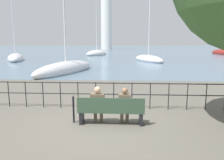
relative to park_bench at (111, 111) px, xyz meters
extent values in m
plane|color=#605B51|center=(0.00, 0.07, -0.44)|extent=(1000.00, 1000.00, 0.00)
cube|color=slate|center=(0.00, 158.11, -0.44)|extent=(600.00, 300.00, 0.01)
cube|color=#334C38|center=(0.00, 0.07, -0.02)|extent=(2.10, 0.45, 0.05)
cube|color=#334C38|center=(0.00, -0.14, 0.23)|extent=(2.10, 0.04, 0.45)
cube|color=black|center=(-0.95, 0.07, -0.24)|extent=(0.10, 0.41, 0.40)
cube|color=black|center=(0.95, 0.07, -0.24)|extent=(0.10, 0.41, 0.40)
cylinder|color=brown|center=(-0.53, 0.22, -0.22)|extent=(0.11, 0.11, 0.45)
cylinder|color=brown|center=(-0.33, 0.22, -0.22)|extent=(0.11, 0.11, 0.45)
cube|color=brown|center=(-0.43, 0.13, 0.06)|extent=(0.37, 0.26, 0.14)
cube|color=brown|center=(-0.43, 0.05, 0.28)|extent=(0.44, 0.24, 0.54)
sphere|color=tan|center=(-0.43, 0.05, 0.67)|extent=(0.21, 0.21, 0.21)
cylinder|color=brown|center=(0.34, 0.22, -0.22)|extent=(0.11, 0.11, 0.45)
cylinder|color=brown|center=(0.51, 0.22, -0.22)|extent=(0.11, 0.11, 0.45)
cube|color=brown|center=(0.43, 0.13, 0.06)|extent=(0.33, 0.26, 0.14)
cube|color=brown|center=(0.43, 0.05, 0.27)|extent=(0.38, 0.24, 0.53)
sphere|color=#846047|center=(0.43, 0.05, 0.65)|extent=(0.19, 0.19, 0.19)
cylinder|color=black|center=(-4.25, 1.71, 0.08)|extent=(0.04, 0.04, 1.05)
cylinder|color=black|center=(-3.54, 1.71, 0.08)|extent=(0.04, 0.04, 1.05)
cylinder|color=black|center=(-2.84, 1.71, 0.08)|extent=(0.04, 0.04, 1.05)
cylinder|color=black|center=(-2.13, 1.71, 0.08)|extent=(0.04, 0.04, 1.05)
cylinder|color=black|center=(-1.42, 1.71, 0.08)|extent=(0.04, 0.04, 1.05)
cylinder|color=black|center=(-0.71, 1.71, 0.08)|extent=(0.04, 0.04, 1.05)
cylinder|color=black|center=(0.00, 1.71, 0.08)|extent=(0.04, 0.04, 1.05)
cylinder|color=black|center=(0.71, 1.71, 0.08)|extent=(0.04, 0.04, 1.05)
cylinder|color=black|center=(1.42, 1.71, 0.08)|extent=(0.04, 0.04, 1.05)
cylinder|color=black|center=(2.13, 1.71, 0.08)|extent=(0.04, 0.04, 1.05)
cylinder|color=black|center=(2.84, 1.71, 0.08)|extent=(0.04, 0.04, 1.05)
cylinder|color=black|center=(3.54, 1.71, 0.08)|extent=(0.04, 0.04, 1.05)
cylinder|color=black|center=(0.00, 1.71, 0.58)|extent=(15.59, 0.04, 0.04)
cylinder|color=black|center=(0.00, 1.71, 0.13)|extent=(15.59, 0.04, 0.04)
cylinder|color=black|center=(-1.22, 0.09, -0.04)|extent=(0.06, 0.06, 0.81)
cone|color=black|center=(-1.22, 0.09, 0.42)|extent=(0.09, 0.09, 0.11)
ellipsoid|color=white|center=(-5.49, 38.95, -0.13)|extent=(5.01, 7.64, 1.55)
cylinder|color=silver|center=(-5.49, 38.95, 5.24)|extent=(0.14, 0.14, 9.82)
ellipsoid|color=silver|center=(3.70, 24.33, -0.19)|extent=(4.66, 7.57, 1.26)
cylinder|color=silver|center=(3.70, 24.33, 4.14)|extent=(0.14, 0.14, 7.90)
ellipsoid|color=maroon|center=(21.92, 44.16, -0.13)|extent=(2.09, 8.28, 1.59)
cylinder|color=silver|center=(21.92, 44.16, 5.76)|extent=(0.14, 0.14, 10.82)
ellipsoid|color=silver|center=(-15.82, 24.96, -0.15)|extent=(5.47, 8.88, 1.48)
cylinder|color=silver|center=(-15.82, 24.96, 4.18)|extent=(0.14, 0.14, 7.78)
ellipsoid|color=silver|center=(-4.69, 12.00, -0.16)|extent=(4.32, 8.72, 1.41)
cylinder|color=silver|center=(-4.69, 12.00, 3.91)|extent=(0.14, 0.14, 7.29)
cylinder|color=white|center=(-6.95, 80.30, 9.61)|extent=(4.25, 4.25, 20.11)
camera|label=1|loc=(0.43, -6.61, 2.13)|focal=35.00mm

